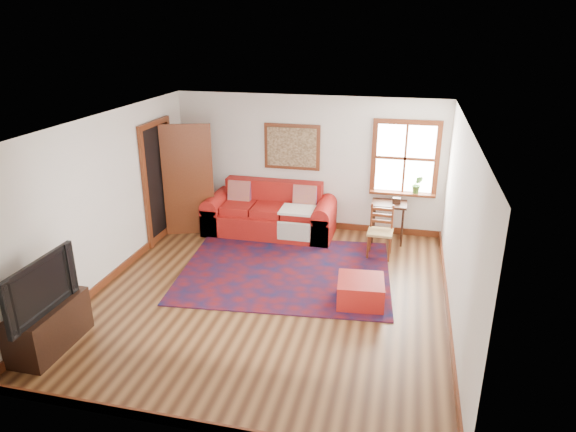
% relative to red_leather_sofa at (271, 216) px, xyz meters
% --- Properties ---
extents(ground, '(5.50, 5.50, 0.00)m').
position_rel_red_leather_sofa_xyz_m(ground, '(0.61, -2.29, -0.31)').
color(ground, '#3E2110').
rests_on(ground, ground).
extents(room_envelope, '(5.04, 5.54, 2.52)m').
position_rel_red_leather_sofa_xyz_m(room_envelope, '(0.61, -2.27, 1.34)').
color(room_envelope, silver).
rests_on(room_envelope, ground).
extents(window, '(1.18, 0.20, 1.38)m').
position_rel_red_leather_sofa_xyz_m(window, '(2.39, 0.42, 1.00)').
color(window, white).
rests_on(window, ground).
extents(doorway, '(0.89, 1.08, 2.14)m').
position_rel_red_leather_sofa_xyz_m(doorway, '(-1.60, -0.51, 0.76)').
color(doorway, black).
rests_on(doorway, ground).
extents(framed_artwork, '(1.05, 0.07, 0.85)m').
position_rel_red_leather_sofa_xyz_m(framed_artwork, '(0.31, 0.42, 1.24)').
color(framed_artwork, '#632C15').
rests_on(framed_artwork, ground).
extents(persian_rug, '(3.47, 2.89, 0.02)m').
position_rel_red_leather_sofa_xyz_m(persian_rug, '(0.66, -1.54, -0.30)').
color(persian_rug, '#540C0F').
rests_on(persian_rug, ground).
extents(red_leather_sofa, '(2.38, 0.98, 0.93)m').
position_rel_red_leather_sofa_xyz_m(red_leather_sofa, '(0.00, 0.00, 0.00)').
color(red_leather_sofa, '#A01814').
rests_on(red_leather_sofa, ground).
extents(red_ottoman, '(0.70, 0.70, 0.36)m').
position_rel_red_leather_sofa_xyz_m(red_ottoman, '(1.91, -2.25, -0.13)').
color(red_ottoman, '#A01814').
rests_on(red_ottoman, ground).
extents(side_table, '(0.61, 0.46, 0.73)m').
position_rel_red_leather_sofa_xyz_m(side_table, '(2.15, 0.06, 0.30)').
color(side_table, black).
rests_on(side_table, ground).
extents(ladder_back_chair, '(0.42, 0.40, 0.87)m').
position_rel_red_leather_sofa_xyz_m(ladder_back_chair, '(2.06, -0.57, 0.16)').
color(ladder_back_chair, tan).
rests_on(ladder_back_chair, ground).
extents(media_cabinet, '(0.47, 1.05, 0.58)m').
position_rel_red_leather_sofa_xyz_m(media_cabinet, '(-1.64, -4.15, -0.02)').
color(media_cabinet, black).
rests_on(media_cabinet, ground).
extents(television, '(0.15, 1.16, 0.67)m').
position_rel_red_leather_sofa_xyz_m(television, '(-1.62, -4.30, 0.60)').
color(television, black).
rests_on(television, media_cabinet).
extents(candle_hurricane, '(0.12, 0.12, 0.18)m').
position_rel_red_leather_sofa_xyz_m(candle_hurricane, '(-1.59, -3.77, 0.35)').
color(candle_hurricane, silver).
rests_on(candle_hurricane, media_cabinet).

